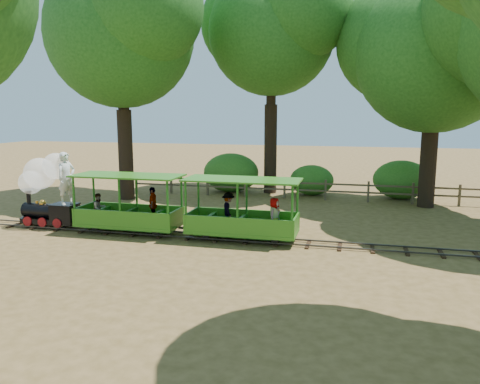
% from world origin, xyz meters
% --- Properties ---
extents(ground, '(90.00, 90.00, 0.00)m').
position_xyz_m(ground, '(0.00, 0.00, 0.00)').
color(ground, olive).
rests_on(ground, ground).
extents(track, '(22.00, 1.00, 0.10)m').
position_xyz_m(track, '(0.00, 0.00, 0.07)').
color(track, '#3F3D3A').
rests_on(track, ground).
extents(locomotive, '(2.53, 1.15, 2.88)m').
position_xyz_m(locomotive, '(-8.60, 0.06, 1.62)').
color(locomotive, black).
rests_on(locomotive, ground).
extents(carriage_front, '(3.80, 1.55, 1.98)m').
position_xyz_m(carriage_front, '(-5.27, -0.01, 0.80)').
color(carriage_front, '#317A1A').
rests_on(carriage_front, track).
extents(carriage_rear, '(3.80, 1.55, 1.98)m').
position_xyz_m(carriage_rear, '(-1.17, 0.02, 0.81)').
color(carriage_rear, '#317A1A').
rests_on(carriage_rear, track).
extents(oak_nw, '(8.62, 7.59, 11.29)m').
position_xyz_m(oak_nw, '(-8.53, 6.09, 8.19)').
color(oak_nw, '#2D2116').
rests_on(oak_nw, ground).
extents(oak_nc, '(7.98, 7.02, 11.39)m').
position_xyz_m(oak_nc, '(-2.03, 9.59, 8.52)').
color(oak_nc, '#2D2116').
rests_on(oak_nc, ground).
extents(oak_ne, '(8.55, 7.52, 10.14)m').
position_xyz_m(oak_ne, '(5.47, 7.59, 7.07)').
color(oak_ne, '#2D2116').
rests_on(oak_ne, ground).
extents(fence, '(18.10, 0.10, 1.00)m').
position_xyz_m(fence, '(0.00, 8.00, 0.58)').
color(fence, brown).
rests_on(fence, ground).
extents(shrub_west, '(2.52, 1.94, 1.75)m').
position_xyz_m(shrub_west, '(-4.23, 9.30, 0.87)').
color(shrub_west, '#2D6B1E').
rests_on(shrub_west, ground).
extents(shrub_mid_w, '(2.98, 2.29, 2.06)m').
position_xyz_m(shrub_mid_w, '(-4.09, 9.30, 1.03)').
color(shrub_mid_w, '#2D6B1E').
rests_on(shrub_mid_w, ground).
extents(shrub_mid_e, '(2.24, 1.72, 1.55)m').
position_xyz_m(shrub_mid_e, '(0.20, 9.30, 0.77)').
color(shrub_mid_e, '#2D6B1E').
rests_on(shrub_mid_e, ground).
extents(shrub_east, '(2.74, 2.11, 1.90)m').
position_xyz_m(shrub_east, '(4.58, 9.30, 0.95)').
color(shrub_east, '#2D6B1E').
rests_on(shrub_east, ground).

